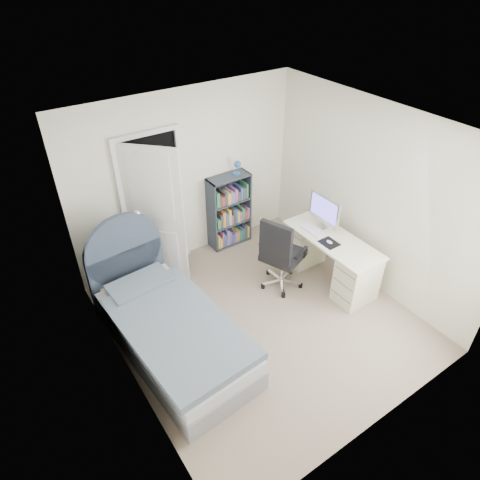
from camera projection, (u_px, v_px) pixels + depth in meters
room_shell at (265, 239)px, 4.76m from camera, size 3.50×3.70×2.60m
door at (154, 211)px, 5.67m from camera, size 0.92×0.62×2.06m
bed at (169, 328)px, 4.95m from camera, size 1.19×2.27×1.35m
nightstand at (110, 284)px, 5.51m from camera, size 0.36×0.36×0.53m
floor_lamp at (142, 261)px, 5.59m from camera, size 0.19×0.19×1.31m
bookcase at (230, 214)px, 6.57m from camera, size 0.65×0.28×1.38m
desk at (330, 257)px, 5.92m from camera, size 0.57×1.43×1.17m
office_chair at (280, 252)px, 5.62m from camera, size 0.64×0.65×1.12m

